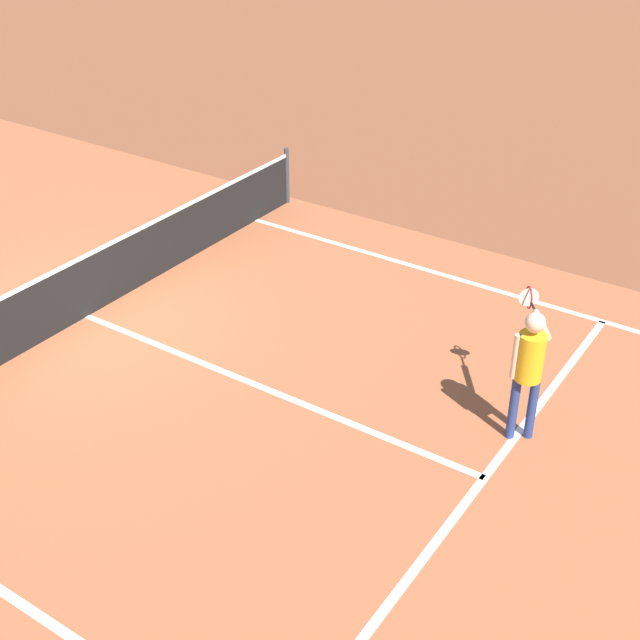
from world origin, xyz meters
name	(u,v)px	position (x,y,z in m)	size (l,w,h in m)	color
ground_plane	(87,316)	(0.00, 0.00, 0.00)	(60.00, 60.00, 0.00)	brown
court_surface_inbounds	(87,316)	(0.00, 0.00, 0.00)	(10.62, 24.40, 0.00)	#9E5433
line_sideline_right	(573,313)	(4.11, -5.95, 0.00)	(0.10, 11.89, 0.01)	white
line_service_near	(484,478)	(0.00, -6.40, 0.00)	(8.22, 0.10, 0.01)	white
line_center_service	(259,386)	(0.00, -3.20, 0.00)	(0.10, 6.40, 0.01)	white
net	(82,287)	(0.00, 0.00, 0.49)	(10.27, 0.09, 1.07)	#33383D
player_near	(529,361)	(0.94, -6.41, 1.07)	(1.14, 0.67, 1.72)	navy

